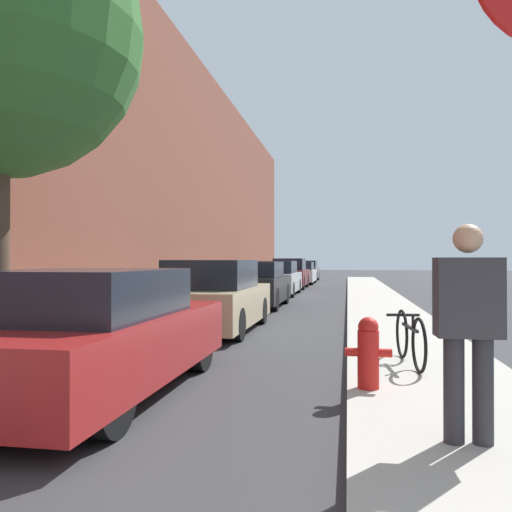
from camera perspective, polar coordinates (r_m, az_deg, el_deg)
name	(u,v)px	position (r m, az deg, el deg)	size (l,w,h in m)	color
ground_plane	(282,309)	(15.48, 2.92, -5.86)	(120.00, 120.00, 0.00)	#333335
sidewalk_left	(188,306)	(16.10, -7.43, -5.43)	(2.00, 52.00, 0.12)	#ADA89E
sidewalk_right	(383,309)	(15.39, 13.74, -5.66)	(2.00, 52.00, 0.12)	#ADA89E
building_facade_left	(147,155)	(16.81, -11.89, 10.82)	(0.70, 52.00, 9.48)	brown
parked_car_red	(92,334)	(6.02, -17.56, -8.14)	(1.86, 4.25, 1.37)	black
parked_car_champagne	(214,298)	(10.78, -4.61, -4.59)	(1.71, 4.17, 1.46)	black
parked_car_black	(255,285)	(16.17, -0.09, -3.22)	(1.76, 4.16, 1.40)	black
parked_car_silver	(277,279)	(21.70, 2.29, -2.52)	(1.72, 4.46, 1.42)	black
parked_car_maroon	(290,274)	(26.64, 3.75, -2.01)	(1.68, 4.12, 1.53)	black
parked_car_white	(299,273)	(31.71, 4.79, -1.91)	(1.84, 4.04, 1.33)	black
parked_car_grey	(306,271)	(36.80, 5.52, -1.63)	(1.69, 4.29, 1.41)	black
fire_hydrant	(368,352)	(5.67, 12.22, -10.22)	(0.49, 0.22, 0.75)	red
pedestrian	(468,321)	(4.16, 22.25, -6.62)	(0.47, 0.26, 1.61)	#2D2D33
bicycle	(410,338)	(7.02, 16.51, -8.65)	(0.44, 1.62, 0.67)	black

